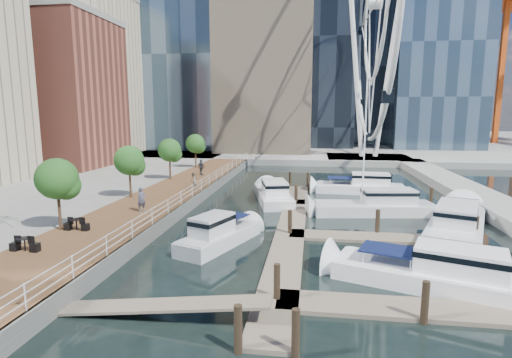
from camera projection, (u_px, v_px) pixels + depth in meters
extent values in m
plane|color=black|center=(221.00, 280.00, 20.18)|extent=(520.00, 520.00, 0.00)
cube|color=brown|center=(161.00, 201.00, 36.00)|extent=(6.00, 60.00, 1.00)
cube|color=#595954|center=(193.00, 202.00, 35.59)|extent=(0.25, 60.00, 1.00)
cube|color=gray|center=(298.00, 140.00, 119.75)|extent=(200.00, 114.00, 1.00)
cube|color=gray|center=(481.00, 199.00, 36.86)|extent=(4.00, 60.00, 1.00)
cube|color=gray|center=(368.00, 159.00, 68.96)|extent=(14.00, 12.00, 1.00)
cube|color=#6D6051|center=(291.00, 226.00, 29.52)|extent=(2.00, 32.00, 0.20)
cube|color=#6D6051|center=(417.00, 309.00, 16.96)|extent=(12.00, 2.00, 0.20)
cube|color=#6D6051|center=(379.00, 238.00, 26.73)|extent=(12.00, 2.00, 0.20)
cube|color=#6D6051|center=(362.00, 205.00, 36.50)|extent=(12.00, 2.00, 0.20)
cube|color=brown|center=(65.00, 94.00, 55.77)|extent=(12.00, 14.00, 20.00)
cube|color=#BCAD8E|center=(87.00, 76.00, 71.59)|extent=(14.00, 16.00, 28.00)
cylinder|color=white|center=(356.00, 79.00, 67.12)|extent=(0.80, 0.80, 26.00)
cylinder|color=white|center=(387.00, 79.00, 66.42)|extent=(0.80, 0.80, 26.00)
torus|color=white|center=(375.00, 4.00, 64.82)|extent=(0.70, 44.70, 44.70)
cylinder|color=#3F2B1C|center=(60.00, 211.00, 25.31)|extent=(0.20, 0.20, 2.40)
sphere|color=#265B1E|center=(57.00, 179.00, 24.97)|extent=(2.60, 2.60, 2.60)
cylinder|color=#3F2B1C|center=(130.00, 184.00, 35.08)|extent=(0.20, 0.20, 2.40)
sphere|color=#265B1E|center=(129.00, 160.00, 34.74)|extent=(2.60, 2.60, 2.60)
cylinder|color=#3F2B1C|center=(170.00, 169.00, 44.85)|extent=(0.20, 0.20, 2.40)
sphere|color=#265B1E|center=(169.00, 150.00, 44.51)|extent=(2.60, 2.60, 2.60)
cylinder|color=#3F2B1C|center=(196.00, 159.00, 54.62)|extent=(0.20, 0.20, 2.40)
sphere|color=#265B1E|center=(195.00, 144.00, 54.28)|extent=(2.60, 2.60, 2.60)
imported|color=#43465A|center=(142.00, 199.00, 30.10)|extent=(0.78, 0.79, 1.85)
imported|color=#87745D|center=(193.00, 180.00, 39.37)|extent=(0.79, 0.92, 1.63)
imported|color=#353842|center=(201.00, 167.00, 47.89)|extent=(1.20, 0.98, 1.91)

